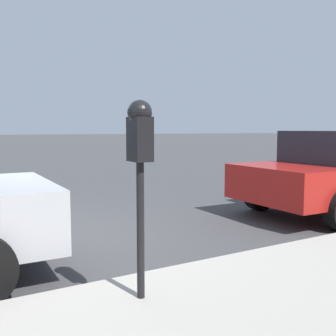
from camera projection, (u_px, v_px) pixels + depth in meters
name	position (u px, v px, depth m)	size (l,w,h in m)	color
ground_plane	(14.00, 244.00, 5.18)	(220.00, 220.00, 0.00)	#424244
parking_meter	(140.00, 148.00, 3.00)	(0.21, 0.19, 1.55)	black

